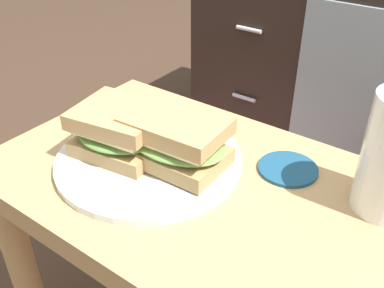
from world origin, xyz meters
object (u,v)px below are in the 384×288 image
at_px(sandwich_back, 176,141).
at_px(coaster, 288,169).
at_px(plate, 149,159).
at_px(sandwich_front, 121,130).
at_px(tv_cabinet, 358,63).

distance_m(sandwich_back, coaster, 0.16).
relative_size(plate, sandwich_front, 1.86).
xyz_separation_m(tv_cabinet, sandwich_back, (0.03, -0.95, 0.22)).
relative_size(tv_cabinet, sandwich_back, 6.70).
xyz_separation_m(tv_cabinet, sandwich_front, (-0.05, -0.97, 0.21)).
relative_size(sandwich_front, coaster, 1.71).
relative_size(tv_cabinet, plate, 3.72).
xyz_separation_m(sandwich_back, coaster, (0.12, 0.09, -0.04)).
height_order(sandwich_front, sandwich_back, sandwich_back).
relative_size(tv_cabinet, sandwich_front, 6.90).
relative_size(sandwich_back, coaster, 1.76).
xyz_separation_m(tv_cabinet, coaster, (0.16, -0.86, 0.17)).
height_order(tv_cabinet, sandwich_back, tv_cabinet).
bearing_deg(sandwich_back, tv_cabinet, 91.95).
bearing_deg(tv_cabinet, coaster, -79.72).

